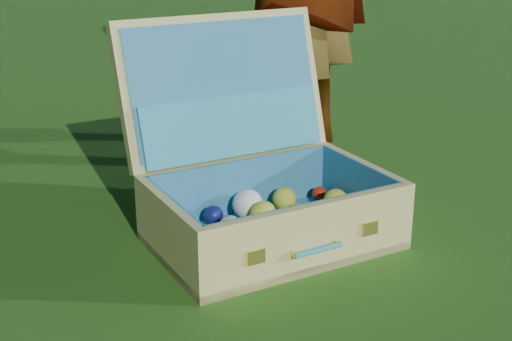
% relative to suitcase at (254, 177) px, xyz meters
% --- Properties ---
extents(ground, '(60.00, 60.00, 0.00)m').
position_rel_suitcase_xyz_m(ground, '(-0.00, -0.27, -0.16)').
color(ground, '#215114').
rests_on(ground, ground).
extents(suitcase, '(0.64, 0.61, 0.57)m').
position_rel_suitcase_xyz_m(suitcase, '(0.00, 0.00, 0.00)').
color(suitcase, '#D4C772').
rests_on(suitcase, ground).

